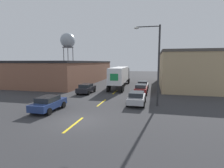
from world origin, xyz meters
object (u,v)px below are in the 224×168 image
object	(u,v)px
semi_truck	(120,75)
parked_car_right_near	(137,98)
parked_car_left_near	(49,103)
parked_car_right_far	(143,85)
water_tower	(68,41)
parked_car_left_far	(86,88)
street_lamp	(156,60)
parked_car_right_mid	(141,89)

from	to	relation	value
semi_truck	parked_car_right_near	bearing A→B (deg)	-74.85
parked_car_left_near	parked_car_right_far	bearing A→B (deg)	62.87
semi_truck	water_tower	xyz separation A→B (m)	(-27.51, 31.74, 10.88)
parked_car_right_far	water_tower	distance (m)	48.36
parked_car_left_far	street_lamp	xyz separation A→B (m)	(10.36, -5.56, 4.31)
parked_car_right_mid	water_tower	world-z (taller)	water_tower
semi_truck	parked_car_left_far	xyz separation A→B (m)	(-3.84, -8.46, -1.58)
parked_car_right_mid	parked_car_right_near	bearing A→B (deg)	-90.00
parked_car_right_far	parked_car_right_near	distance (m)	11.63
parked_car_right_mid	parked_car_left_near	distance (m)	14.32
water_tower	street_lamp	xyz separation A→B (m)	(34.04, -45.76, -8.15)
semi_truck	parked_car_left_far	world-z (taller)	semi_truck
street_lamp	water_tower	bearing A→B (deg)	126.64
parked_car_right_mid	street_lamp	distance (m)	8.52
semi_truck	water_tower	size ratio (longest dim) A/B	0.91
parked_car_right_far	street_lamp	world-z (taller)	street_lamp
semi_truck	parked_car_left_near	xyz separation A→B (m)	(-3.84, -18.59, -1.58)
parked_car_left_far	parked_car_left_near	size ratio (longest dim) A/B	1.00
parked_car_right_near	street_lamp	bearing A→B (deg)	-3.21
semi_truck	parked_car_right_near	world-z (taller)	semi_truck
semi_truck	parked_car_left_far	bearing A→B (deg)	-117.24
parked_car_left_far	street_lamp	world-z (taller)	street_lamp
parked_car_left_far	parked_car_right_mid	bearing A→B (deg)	10.22
semi_truck	parked_car_left_near	size ratio (longest dim) A/B	3.48
parked_car_right_near	semi_truck	bearing A→B (deg)	107.98
parked_car_right_far	parked_car_left_far	size ratio (longest dim) A/B	1.00
parked_car_right_near	parked_car_right_far	bearing A→B (deg)	90.00
parked_car_right_mid	water_tower	distance (m)	51.75
semi_truck	street_lamp	size ratio (longest dim) A/B	1.69
semi_truck	parked_car_right_near	xyz separation A→B (m)	(4.52, -13.91, -1.58)
semi_truck	street_lamp	bearing A→B (deg)	-67.89
semi_truck	parked_car_right_far	xyz separation A→B (m)	(4.52, -2.28, -1.58)
parked_car_left_near	water_tower	world-z (taller)	water_tower
parked_car_right_near	parked_car_left_near	distance (m)	9.58
parked_car_right_far	parked_car_right_near	bearing A→B (deg)	-90.00
parked_car_left_far	water_tower	xyz separation A→B (m)	(-23.67, 40.20, 12.46)
parked_car_right_far	parked_car_left_near	distance (m)	18.32
street_lamp	parked_car_right_mid	bearing A→B (deg)	105.86
semi_truck	parked_car_right_far	size ratio (longest dim) A/B	3.48
water_tower	street_lamp	size ratio (longest dim) A/B	1.86
parked_car_left_far	parked_car_right_near	bearing A→B (deg)	-33.10
semi_truck	water_tower	bearing A→B (deg)	128.09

